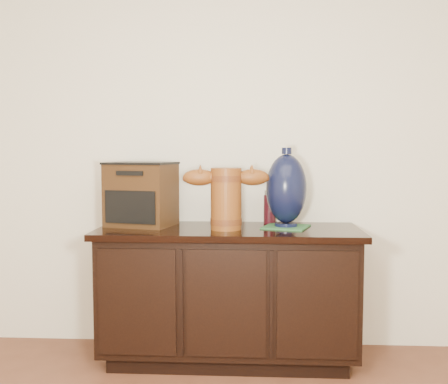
# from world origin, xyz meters

# --- Properties ---
(room) EXTENTS (5.00, 5.00, 5.00)m
(room) POSITION_xyz_m (0.00, 0.00, 1.30)
(room) COLOR brown
(room) RESTS_ON ground
(sideboard) EXTENTS (1.46, 0.56, 0.75)m
(sideboard) POSITION_xyz_m (0.00, 2.23, 0.39)
(sideboard) COLOR black
(sideboard) RESTS_ON ground
(terracotta_vessel) EXTENTS (0.48, 0.19, 0.34)m
(terracotta_vessel) POSITION_xyz_m (-0.01, 2.18, 0.95)
(terracotta_vessel) COLOR brown
(terracotta_vessel) RESTS_ON sideboard
(tv_radio) EXTENTS (0.42, 0.37, 0.37)m
(tv_radio) POSITION_xyz_m (-0.51, 2.31, 0.94)
(tv_radio) COLOR #361F0D
(tv_radio) RESTS_ON sideboard
(green_mat) EXTENTS (0.30, 0.30, 0.01)m
(green_mat) POSITION_xyz_m (0.32, 2.28, 0.76)
(green_mat) COLOR #2C6234
(green_mat) RESTS_ON sideboard
(lamp_base) EXTENTS (0.29, 0.29, 0.44)m
(lamp_base) POSITION_xyz_m (0.32, 2.28, 0.97)
(lamp_base) COLOR black
(lamp_base) RESTS_ON green_mat
(spray_can) EXTENTS (0.07, 0.07, 0.20)m
(spray_can) POSITION_xyz_m (0.23, 2.43, 0.85)
(spray_can) COLOR maroon
(spray_can) RESTS_ON sideboard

